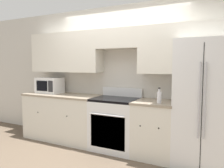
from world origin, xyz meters
The scene contains 8 objects.
ground_plane centered at (0.00, 0.00, 0.00)m, with size 12.00×12.00×0.00m, color brown.
wall_back centered at (0.00, 0.58, 1.49)m, with size 8.00×0.39×2.60m.
lower_cabinets_left centered at (-1.12, 0.31, 0.46)m, with size 1.60×0.64×0.92m.
lower_cabinets_right centered at (0.78, 0.31, 0.46)m, with size 0.66×0.64×0.92m.
oven_range centered at (0.07, 0.31, 0.46)m, with size 0.79×0.65×1.08m.
refrigerator centered at (1.50, 0.35, 0.94)m, with size 0.81×0.73×1.87m.
microwave centered at (-1.50, 0.37, 1.08)m, with size 0.52×0.35×0.32m.
bottle centered at (0.88, 0.17, 1.01)m, with size 0.07×0.07×0.24m.
Camera 1 is at (1.72, -3.11, 1.50)m, focal length 35.00 mm.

